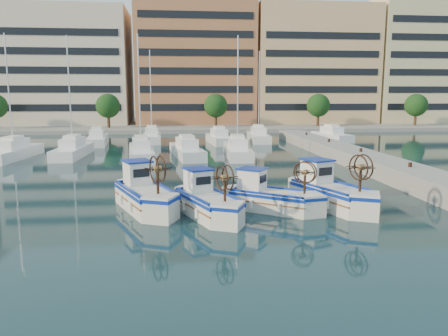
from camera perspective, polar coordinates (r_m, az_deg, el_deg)
ground at (r=22.24m, az=0.32°, el=-5.98°), size 300.00×300.00×0.00m
quay at (r=33.51m, az=21.41°, el=-0.33°), size 3.00×60.00×1.20m
waterfront at (r=87.28m, az=1.76°, el=12.86°), size 180.00×40.00×25.60m
yacht_marina at (r=48.90m, az=-6.28°, el=3.08°), size 38.99×24.16×11.50m
fishing_boat_a at (r=23.26m, az=-10.35°, el=-3.27°), size 3.68×5.17×3.12m
fishing_boat_b at (r=21.72m, az=-2.25°, el=-4.23°), size 3.31×4.72×2.84m
fishing_boat_c at (r=22.84m, az=5.98°, el=-3.67°), size 4.44×3.85×2.73m
fishing_boat_d at (r=24.06m, az=13.69°, el=-2.97°), size 3.64×5.16×3.11m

